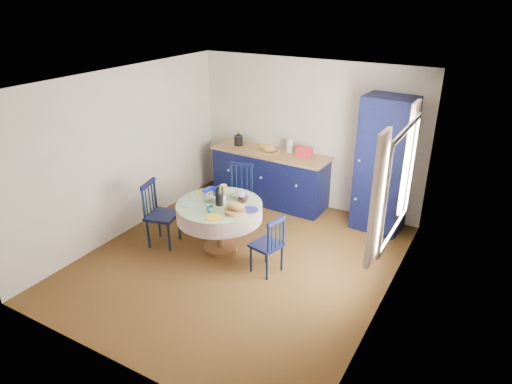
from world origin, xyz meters
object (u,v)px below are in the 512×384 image
(pantry_cabinet, at_px, (384,166))
(mug_c, at_px, (243,199))
(dining_table, at_px, (220,212))
(cobalt_bowl, at_px, (212,192))
(mug_a, at_px, (209,197))
(chair_right, at_px, (269,244))
(chair_left, at_px, (160,213))
(mug_b, at_px, (210,209))
(mug_d, at_px, (224,188))
(chair_far, at_px, (239,194))
(kitchen_counter, at_px, (270,176))

(pantry_cabinet, xyz_separation_m, mug_c, (-1.53, -1.59, -0.27))
(dining_table, distance_m, cobalt_bowl, 0.39)
(mug_a, bearing_deg, chair_right, -10.00)
(chair_left, relative_size, mug_b, 9.77)
(dining_table, relative_size, mug_a, 9.99)
(chair_left, bearing_deg, dining_table, -85.54)
(mug_c, bearing_deg, mug_d, 156.75)
(mug_c, bearing_deg, chair_far, 126.07)
(chair_far, height_order, mug_b, chair_far)
(pantry_cabinet, height_order, mug_c, pantry_cabinet)
(mug_d, bearing_deg, mug_a, -90.75)
(kitchen_counter, distance_m, pantry_cabinet, 2.04)
(dining_table, xyz_separation_m, mug_d, (-0.20, 0.40, 0.17))
(pantry_cabinet, xyz_separation_m, dining_table, (-1.79, -1.79, -0.44))
(kitchen_counter, relative_size, chair_far, 2.18)
(mug_a, distance_m, mug_d, 0.38)
(chair_far, distance_m, mug_c, 0.89)
(chair_right, relative_size, mug_b, 8.37)
(kitchen_counter, relative_size, mug_d, 19.98)
(pantry_cabinet, bearing_deg, mug_a, -133.80)
(kitchen_counter, height_order, cobalt_bowl, kitchen_counter)
(kitchen_counter, distance_m, cobalt_bowl, 1.63)
(chair_far, relative_size, chair_right, 1.16)
(chair_left, relative_size, chair_right, 1.17)
(chair_far, bearing_deg, mug_d, -96.08)
(kitchen_counter, bearing_deg, dining_table, -82.81)
(mug_a, relative_size, mug_b, 1.22)
(pantry_cabinet, distance_m, cobalt_bowl, 2.61)
(pantry_cabinet, xyz_separation_m, mug_b, (-1.75, -2.08, -0.27))
(dining_table, relative_size, mug_c, 9.08)
(dining_table, relative_size, chair_left, 1.25)
(kitchen_counter, bearing_deg, cobalt_bowl, -92.20)
(mug_c, height_order, cobalt_bowl, mug_c)
(kitchen_counter, xyz_separation_m, chair_right, (1.05, -1.99, -0.06))
(mug_b, distance_m, cobalt_bowl, 0.60)
(mug_a, xyz_separation_m, mug_c, (0.46, 0.19, 0.00))
(chair_left, relative_size, mug_d, 9.21)
(mug_d, bearing_deg, cobalt_bowl, -115.67)
(kitchen_counter, bearing_deg, mug_a, -89.21)
(mug_a, bearing_deg, mug_b, -51.97)
(pantry_cabinet, distance_m, mug_b, 2.73)
(chair_left, bearing_deg, mug_a, -79.22)
(chair_left, height_order, mug_a, chair_left)
(dining_table, xyz_separation_m, mug_b, (0.03, -0.29, 0.17))
(chair_right, height_order, mug_b, chair_right)
(dining_table, distance_m, chair_left, 0.93)
(chair_right, bearing_deg, chair_far, -120.28)
(chair_right, bearing_deg, kitchen_counter, -139.28)
(dining_table, xyz_separation_m, chair_far, (-0.24, 0.88, -0.12))
(kitchen_counter, bearing_deg, chair_right, -60.44)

